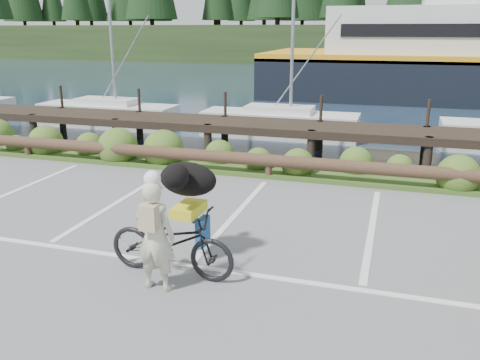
% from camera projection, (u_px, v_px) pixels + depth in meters
% --- Properties ---
extents(ground, '(72.00, 72.00, 0.00)m').
position_uv_depth(ground, '(199.00, 255.00, 8.18)').
color(ground, '#5E5E60').
extents(harbor_backdrop, '(170.00, 160.00, 30.00)m').
position_uv_depth(harbor_backdrop, '(385.00, 52.00, 79.85)').
color(harbor_backdrop, '#19293C').
rests_on(harbor_backdrop, ground).
extents(vegetation_strip, '(34.00, 1.60, 0.10)m').
position_uv_depth(vegetation_strip, '(275.00, 169.00, 13.02)').
color(vegetation_strip, '#3D5B21').
rests_on(vegetation_strip, ground).
extents(log_rail, '(32.00, 0.30, 0.60)m').
position_uv_depth(log_rail, '(268.00, 178.00, 12.39)').
color(log_rail, '#443021').
rests_on(log_rail, ground).
extents(bicycle, '(1.99, 0.76, 1.03)m').
position_uv_depth(bicycle, '(171.00, 242.00, 7.42)').
color(bicycle, black).
rests_on(bicycle, ground).
extents(cyclist, '(0.59, 0.40, 1.59)m').
position_uv_depth(cyclist, '(155.00, 236.00, 6.93)').
color(cyclist, beige).
rests_on(cyclist, ground).
extents(dog, '(0.49, 0.94, 0.53)m').
position_uv_depth(dog, '(188.00, 179.00, 7.77)').
color(dog, black).
rests_on(dog, bicycle).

